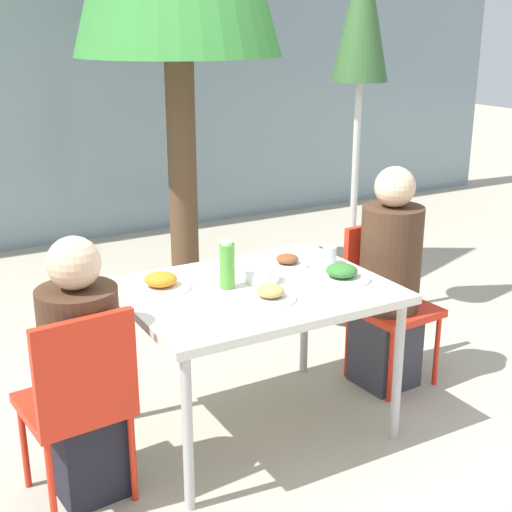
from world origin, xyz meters
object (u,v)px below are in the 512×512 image
Objects in this scene: bottle at (227,265)px; chair_right at (385,291)px; person_right at (389,285)px; salad_bowl at (262,276)px; closed_umbrella at (361,36)px; chair_left at (79,394)px; drinking_cup at (330,255)px; person_left at (83,377)px.

chair_right is at bearing 5.15° from bottle.
person_right is 0.80m from salad_bowl.
bottle is at bearing -147.74° from closed_umbrella.
drinking_cup is (1.37, 0.27, 0.28)m from chair_left.
drinking_cup is (0.60, 0.05, -0.06)m from bottle.
chair_right is at bearing 2.31° from person_left.
closed_umbrella is at bearing 32.26° from bottle.
chair_left reaches higher than drinking_cup.
person_right reaches higher than salad_bowl.
chair_left is at bearing -164.34° from bottle.
bottle is (0.73, 0.13, 0.32)m from person_left.
closed_umbrella reaches higher than salad_bowl.
bottle is (-0.96, -0.01, 0.27)m from person_right.
closed_umbrella is 26.42× the size of drinking_cup.
person_right is at bearing -7.23° from drinking_cup.
person_right is at bearing 0.73° from salad_bowl.
person_left is at bearing -169.76° from bottle.
bottle is 2.51× the size of drinking_cup.
salad_bowl is (-0.78, -0.01, 0.19)m from person_right.
closed_umbrella is 1.80m from salad_bowl.
person_right is at bearing -0.32° from person_left.
chair_left is 0.77× the size of person_left.
person_left is 0.47× the size of closed_umbrella.
salad_bowl is at bearing -3.63° from person_right.
chair_left is 1.00× the size of chair_right.
bottle is 1.40× the size of salad_bowl.
chair_left is 0.10m from person_left.
chair_left is 1.80m from chair_right.
person_right is (-0.04, -0.08, 0.07)m from chair_right.
closed_umbrella is at bearing -118.92° from chair_right.
person_left reaches higher than drinking_cup.
chair_right is 0.87m from salad_bowl.
drinking_cup is (-0.75, -0.80, -1.04)m from closed_umbrella.
chair_left and chair_right have the same top height.
person_left is 12.44× the size of drinking_cup.
chair_right is at bearing 5.46° from drinking_cup.
drinking_cup is 0.43m from salad_bowl.
closed_umbrella reaches higher than chair_right.
person_left is at bearing -172.14° from drinking_cup.
chair_right is 0.49m from drinking_cup.
bottle reaches higher than chair_left.
chair_right is (1.77, 0.31, 0.00)m from chair_left.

